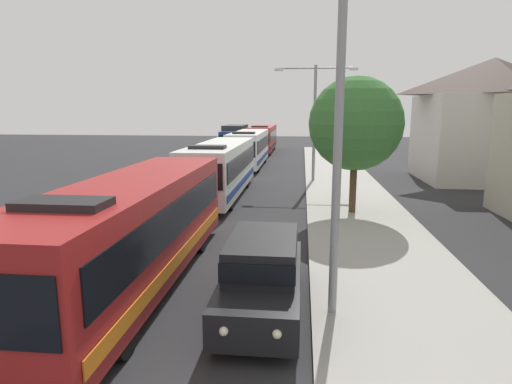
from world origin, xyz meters
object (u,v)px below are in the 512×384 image
Objects in this scene: bus_lead at (134,228)px; box_truck_oncoming at (234,138)px; bus_fourth_in_line at (263,138)px; streetlamp_mid at (315,111)px; white_suv at (262,272)px; bus_middle at (249,147)px; roadside_tree at (356,124)px; streetlamp_near at (340,86)px; bus_second_in_line at (221,167)px.

bus_lead reaches higher than box_truck_oncoming.
streetlamp_mid is at bearing -75.40° from bus_fourth_in_line.
bus_lead is 1.48× the size of streetlamp_mid.
white_suv is 0.67× the size of box_truck_oncoming.
bus_middle is 27.46m from white_suv.
bus_middle is 13.06m from bus_fourth_in_line.
roadside_tree is (7.02, -16.91, 2.60)m from bus_middle.
bus_lead is 11.78m from roadside_tree.
streetlamp_mid is (8.70, -20.38, 3.15)m from box_truck_oncoming.
white_suv is at bearing -84.75° from bus_fourth_in_line.
streetlamp_near is at bearing -82.39° from bus_fourth_in_line.
bus_fourth_in_line is 1.53× the size of streetlamp_mid.
streetlamp_mid is (5.40, 18.36, 3.17)m from bus_lead.
roadside_tree is (7.02, -3.74, 2.60)m from bus_second_in_line.
bus_fourth_in_line is 40.91m from streetlamp_near.
streetlamp_near is (5.40, -14.14, 3.74)m from bus_second_in_line.
box_truck_oncoming is 31.49m from roadside_tree.
box_truck_oncoming is 0.97× the size of streetlamp_mid.
white_suv is 4.72m from streetlamp_near.
bus_lead is 19.39m from streetlamp_mid.
bus_middle is at bearing 112.54° from roadside_tree.
box_truck_oncoming is 22.38m from streetlamp_mid.
white_suv is 19.99m from streetlamp_mid.
bus_second_in_line is 8.37m from roadside_tree.
bus_lead is at bearing -90.00° from bus_middle.
bus_second_in_line is 2.24× the size of white_suv.
bus_middle is at bearing 101.18° from streetlamp_near.
bus_lead is 1.02× the size of bus_second_in_line.
bus_second_in_line is at bearing -90.00° from bus_middle.
streetlamp_near reaches higher than bus_fourth_in_line.
streetlamp_near is at bearing -13.59° from bus_lead.
bus_middle is at bearing 90.00° from bus_second_in_line.
bus_fourth_in_line is at bearing 104.60° from streetlamp_mid.
bus_middle is 9.89m from streetlamp_mid.
streetlamp_mid is at bearing 73.61° from bus_lead.
bus_middle is 2.21× the size of white_suv.
roadside_tree reaches higher than bus_middle.
bus_second_in_line is 1.01× the size of bus_middle.
box_truck_oncoming is at bearing 104.54° from bus_middle.
white_suv is at bearing -17.91° from bus_lead.
box_truck_oncoming is at bearing 99.94° from white_suv.
bus_second_in_line is 1.76× the size of roadside_tree.
streetlamp_near is (8.70, -40.04, 3.73)m from box_truck_oncoming.
roadside_tree is (1.62, -9.26, -0.57)m from streetlamp_mid.
bus_second_in_line is 1.49× the size of box_truck_oncoming.
streetlamp_near reaches higher than bus_lead.
box_truck_oncoming is at bearing -174.19° from bus_fourth_in_line.
roadside_tree is at bearing -80.07° from streetlamp_mid.
roadside_tree is at bearing -67.46° from bus_middle.
bus_fourth_in_line reaches higher than white_suv.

